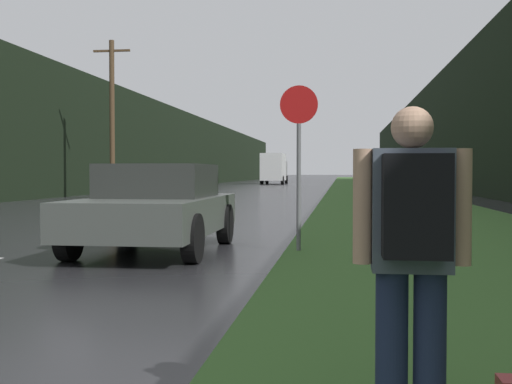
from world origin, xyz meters
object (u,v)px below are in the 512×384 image
at_px(hitchhiker_with_backpack, 412,249).
at_px(stop_sign, 299,152).
at_px(delivery_truck, 274,168).
at_px(car_passing_near, 156,207).

bearing_deg(hitchhiker_with_backpack, stop_sign, 97.90).
bearing_deg(stop_sign, delivery_truck, 96.33).
height_order(stop_sign, delivery_truck, delivery_truck).
xyz_separation_m(stop_sign, car_passing_near, (-2.31, -0.24, -0.88)).
distance_m(hitchhiker_with_backpack, delivery_truck, 66.08).
relative_size(car_passing_near, delivery_truck, 0.56).
xyz_separation_m(stop_sign, hitchhiker_with_backpack, (1.01, -7.26, -0.68)).
xyz_separation_m(hitchhiker_with_backpack, car_passing_near, (-3.32, 7.02, -0.20)).
distance_m(car_passing_near, delivery_truck, 58.78).
bearing_deg(delivery_truck, hitchhiker_with_backpack, -83.49).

